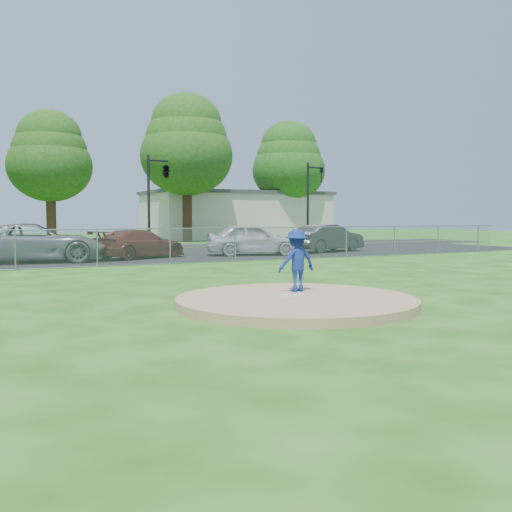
{
  "coord_description": "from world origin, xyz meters",
  "views": [
    {
      "loc": [
        -6.51,
        -10.91,
        2.01
      ],
      "look_at": [
        0.0,
        2.0,
        1.0
      ],
      "focal_mm": 40.0,
      "sensor_mm": 36.0,
      "label": 1
    }
  ],
  "objects_px": {
    "commercial_building": "(236,215)",
    "traffic_cone": "(15,256)",
    "traffic_signal_center": "(164,172)",
    "pitcher": "(297,261)",
    "tree_center": "(50,156)",
    "parked_car_charcoal": "(327,238)",
    "tree_right": "(187,144)",
    "traffic_signal_right": "(311,196)",
    "parked_car_darkred": "(140,244)",
    "tree_far_right": "(289,161)",
    "parked_car_gray": "(35,243)",
    "parked_car_pearl": "(253,239)"
  },
  "relations": [
    {
      "from": "tree_right",
      "to": "parked_car_darkred",
      "type": "relative_size",
      "value": 2.46
    },
    {
      "from": "commercial_building",
      "to": "traffic_signal_right",
      "type": "distance_m",
      "value": 16.14
    },
    {
      "from": "traffic_signal_center",
      "to": "parked_car_gray",
      "type": "bearing_deg",
      "value": -140.87
    },
    {
      "from": "commercial_building",
      "to": "tree_center",
      "type": "bearing_deg",
      "value": -166.76
    },
    {
      "from": "parked_car_charcoal",
      "to": "traffic_cone",
      "type": "bearing_deg",
      "value": 77.8
    },
    {
      "from": "traffic_signal_center",
      "to": "pitcher",
      "type": "bearing_deg",
      "value": -99.28
    },
    {
      "from": "traffic_cone",
      "to": "parked_car_charcoal",
      "type": "xyz_separation_m",
      "value": [
        16.35,
        0.79,
        0.45
      ]
    },
    {
      "from": "parked_car_pearl",
      "to": "parked_car_charcoal",
      "type": "xyz_separation_m",
      "value": [
        4.99,
        0.6,
        -0.05
      ]
    },
    {
      "from": "traffic_signal_center",
      "to": "tree_far_right",
      "type": "bearing_deg",
      "value": 39.04
    },
    {
      "from": "tree_center",
      "to": "traffic_cone",
      "type": "height_order",
      "value": "tree_center"
    },
    {
      "from": "parked_car_charcoal",
      "to": "tree_far_right",
      "type": "bearing_deg",
      "value": -38.91
    },
    {
      "from": "tree_right",
      "to": "tree_far_right",
      "type": "relative_size",
      "value": 1.08
    },
    {
      "from": "traffic_cone",
      "to": "tree_center",
      "type": "bearing_deg",
      "value": 78.55
    },
    {
      "from": "pitcher",
      "to": "parked_car_darkred",
      "type": "xyz_separation_m",
      "value": [
        0.22,
        14.93,
        -0.25
      ]
    },
    {
      "from": "tree_center",
      "to": "parked_car_gray",
      "type": "distance_m",
      "value": 19.51
    },
    {
      "from": "tree_center",
      "to": "traffic_cone",
      "type": "bearing_deg",
      "value": -101.45
    },
    {
      "from": "tree_center",
      "to": "parked_car_charcoal",
      "type": "distance_m",
      "value": 22.71
    },
    {
      "from": "traffic_cone",
      "to": "parked_car_pearl",
      "type": "height_order",
      "value": "parked_car_pearl"
    },
    {
      "from": "pitcher",
      "to": "parked_car_charcoal",
      "type": "bearing_deg",
      "value": -127.76
    },
    {
      "from": "tree_center",
      "to": "pitcher",
      "type": "distance_m",
      "value": 33.65
    },
    {
      "from": "tree_right",
      "to": "tree_far_right",
      "type": "bearing_deg",
      "value": 15.26
    },
    {
      "from": "commercial_building",
      "to": "parked_car_charcoal",
      "type": "height_order",
      "value": "commercial_building"
    },
    {
      "from": "traffic_cone",
      "to": "commercial_building",
      "type": "bearing_deg",
      "value": 47.66
    },
    {
      "from": "pitcher",
      "to": "tree_center",
      "type": "bearing_deg",
      "value": -89.02
    },
    {
      "from": "tree_right",
      "to": "traffic_signal_center",
      "type": "height_order",
      "value": "tree_right"
    },
    {
      "from": "commercial_building",
      "to": "traffic_signal_right",
      "type": "xyz_separation_m",
      "value": [
        -1.76,
        -16.0,
        1.2
      ]
    },
    {
      "from": "commercial_building",
      "to": "tree_center",
      "type": "relative_size",
      "value": 1.67
    },
    {
      "from": "commercial_building",
      "to": "traffic_signal_right",
      "type": "bearing_deg",
      "value": -96.29
    },
    {
      "from": "commercial_building",
      "to": "parked_car_pearl",
      "type": "relative_size",
      "value": 3.41
    },
    {
      "from": "tree_right",
      "to": "traffic_signal_right",
      "type": "height_order",
      "value": "tree_right"
    },
    {
      "from": "traffic_signal_right",
      "to": "tree_right",
      "type": "bearing_deg",
      "value": 117.64
    },
    {
      "from": "tree_right",
      "to": "pitcher",
      "type": "distance_m",
      "value": 32.98
    },
    {
      "from": "commercial_building",
      "to": "traffic_cone",
      "type": "distance_m",
      "value": 30.96
    },
    {
      "from": "commercial_building",
      "to": "tree_far_right",
      "type": "distance_m",
      "value": 7.0
    },
    {
      "from": "traffic_signal_right",
      "to": "tree_center",
      "type": "bearing_deg",
      "value": 141.78
    },
    {
      "from": "parked_car_darkred",
      "to": "parked_car_charcoal",
      "type": "distance_m",
      "value": 10.79
    },
    {
      "from": "traffic_cone",
      "to": "parked_car_charcoal",
      "type": "bearing_deg",
      "value": 2.75
    },
    {
      "from": "parked_car_charcoal",
      "to": "parked_car_darkred",
      "type": "bearing_deg",
      "value": 75.88
    },
    {
      "from": "pitcher",
      "to": "traffic_signal_center",
      "type": "bearing_deg",
      "value": -100.91
    },
    {
      "from": "traffic_signal_right",
      "to": "parked_car_darkred",
      "type": "height_order",
      "value": "traffic_signal_right"
    },
    {
      "from": "traffic_signal_center",
      "to": "parked_car_charcoal",
      "type": "xyz_separation_m",
      "value": [
        7.56,
        -6.06,
        -3.83
      ]
    },
    {
      "from": "traffic_signal_center",
      "to": "pitcher",
      "type": "relative_size",
      "value": 3.75
    },
    {
      "from": "tree_center",
      "to": "traffic_signal_right",
      "type": "xyz_separation_m",
      "value": [
        15.24,
        -12.0,
        -3.11
      ]
    },
    {
      "from": "tree_center",
      "to": "tree_right",
      "type": "xyz_separation_m",
      "value": [
        10.0,
        -2.0,
        1.18
      ]
    },
    {
      "from": "tree_right",
      "to": "traffic_cone",
      "type": "height_order",
      "value": "tree_right"
    },
    {
      "from": "traffic_cone",
      "to": "tree_far_right",
      "type": "bearing_deg",
      "value": 38.65
    },
    {
      "from": "pitcher",
      "to": "traffic_cone",
      "type": "distance_m",
      "value": 15.28
    },
    {
      "from": "commercial_building",
      "to": "parked_car_pearl",
      "type": "distance_m",
      "value": 24.6
    },
    {
      "from": "tree_center",
      "to": "traffic_signal_center",
      "type": "height_order",
      "value": "tree_center"
    },
    {
      "from": "commercial_building",
      "to": "tree_center",
      "type": "height_order",
      "value": "tree_center"
    }
  ]
}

